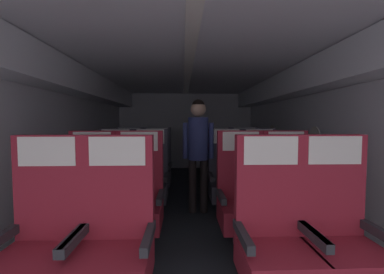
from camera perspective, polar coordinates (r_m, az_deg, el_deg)
The scene contains 19 objects.
ground at distance 3.72m, azimuth -0.77°, elevation -16.70°, with size 3.88×7.21×0.02m, color #23282D.
fuselage_shell at distance 3.76m, azimuth -0.87°, elevation 7.58°, with size 3.76×6.86×2.10m.
seat_a_left_window at distance 2.05m, azimuth -30.78°, elevation -19.54°, with size 0.51×0.49×1.18m.
seat_a_left_aisle at distance 1.88m, azimuth -16.99°, elevation -21.34°, with size 0.51×0.49×1.18m.
seat_a_right_aisle at distance 2.12m, azimuth 30.52°, elevation -18.71°, with size 0.51×0.49×1.18m.
seat_a_right_window at distance 1.92m, azimuth 18.07°, elevation -20.73°, with size 0.51×0.49×1.18m.
seat_b_left_window at distance 2.80m, azimuth -22.06°, elevation -13.07°, with size 0.51×0.49×1.18m.
seat_b_left_aisle at distance 2.69m, azimuth -12.04°, elevation -13.58°, with size 0.51×0.49×1.18m.
seat_b_right_aisle at distance 2.87m, azimuth 21.00°, elevation -12.61°, with size 0.51×0.49×1.18m.
seat_b_right_window at distance 2.71m, azimuth 11.29°, elevation -13.45°, with size 0.51×0.49×1.18m.
seat_c_left_window at distance 3.61m, azimuth -17.14°, elevation -9.25°, with size 0.51×0.49×1.18m.
seat_c_left_aisle at distance 3.53m, azimuth -9.51°, elevation -9.43°, with size 0.51×0.49×1.18m.
seat_c_right_aisle at distance 3.67m, azimuth 15.30°, elevation -9.04°, with size 0.51×0.49×1.18m.
seat_c_right_window at distance 3.56m, azimuth 7.85°, elevation -9.30°, with size 0.51×0.49×1.18m.
seat_d_left_window at distance 4.46m, azimuth -14.11°, elevation -6.81°, with size 0.51×0.49×1.18m.
seat_d_left_aisle at distance 4.39m, azimuth -8.02°, elevation -6.90°, with size 0.51×0.49×1.18m.
seat_d_right_aisle at distance 4.50m, azimuth 12.03°, elevation -6.69°, with size 0.51×0.49×1.18m.
seat_d_right_window at distance 4.41m, azimuth 5.88°, elevation -6.82°, with size 0.51×0.49×1.18m.
flight_attendant at distance 3.49m, azimuth 1.43°, elevation -1.46°, with size 0.43×0.28×1.58m.
Camera 1 is at (-0.08, -0.08, 1.27)m, focal length 23.49 mm.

